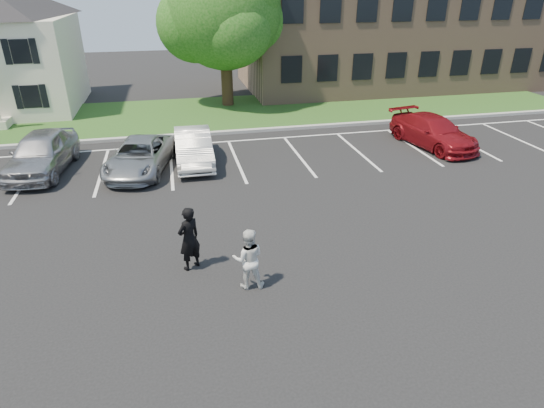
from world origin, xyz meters
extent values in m
plane|color=black|center=(0.00, 0.00, 0.00)|extent=(90.00, 90.00, 0.00)
cube|color=gray|center=(0.00, 12.00, 0.07)|extent=(40.00, 0.30, 0.15)
cube|color=#234E1D|center=(0.00, 16.00, 0.04)|extent=(44.00, 8.00, 0.08)
cube|color=silver|center=(-8.40, 8.00, 0.01)|extent=(0.12, 5.20, 0.01)
cube|color=silver|center=(-5.60, 8.00, 0.01)|extent=(0.12, 5.20, 0.01)
cube|color=silver|center=(-2.80, 8.00, 0.01)|extent=(0.12, 5.20, 0.01)
cube|color=silver|center=(0.00, 8.00, 0.01)|extent=(0.12, 5.20, 0.01)
cube|color=silver|center=(2.80, 8.00, 0.01)|extent=(0.12, 5.20, 0.01)
cube|color=silver|center=(5.60, 8.00, 0.01)|extent=(0.12, 5.20, 0.01)
cube|color=silver|center=(8.40, 8.00, 0.01)|extent=(0.12, 5.20, 0.01)
cube|color=silver|center=(11.20, 8.00, 0.01)|extent=(0.12, 5.20, 0.01)
cube|color=silver|center=(14.00, 8.00, 0.01)|extent=(0.12, 5.20, 0.01)
cube|color=silver|center=(1.40, 10.70, 0.01)|extent=(34.00, 0.12, 0.01)
cube|color=#967459|center=(14.00, 22.00, 4.00)|extent=(22.00, 10.00, 8.00)
cube|color=black|center=(4.80, 16.97, 2.20)|extent=(1.30, 0.06, 1.60)
cube|color=black|center=(4.80, 16.97, 5.60)|extent=(1.30, 0.06, 1.60)
cube|color=black|center=(7.10, 16.97, 2.20)|extent=(1.30, 0.06, 1.60)
cube|color=black|center=(7.10, 16.97, 5.60)|extent=(1.30, 0.06, 1.60)
cube|color=black|center=(9.40, 16.97, 2.20)|extent=(1.30, 0.06, 1.60)
cube|color=black|center=(9.40, 16.97, 5.60)|extent=(1.30, 0.06, 1.60)
cube|color=black|center=(11.70, 16.97, 2.20)|extent=(1.30, 0.06, 1.60)
cube|color=black|center=(11.70, 16.97, 5.60)|extent=(1.30, 0.06, 1.60)
cube|color=black|center=(14.00, 16.97, 2.20)|extent=(1.30, 0.06, 1.60)
cube|color=black|center=(14.00, 16.97, 5.60)|extent=(1.30, 0.06, 1.60)
cube|color=black|center=(16.30, 16.97, 2.20)|extent=(1.30, 0.06, 1.60)
cube|color=black|center=(16.30, 16.97, 5.60)|extent=(1.30, 0.06, 1.60)
cube|color=black|center=(18.60, 16.97, 2.20)|extent=(1.30, 0.06, 1.60)
cube|color=black|center=(18.60, 16.97, 5.60)|extent=(1.30, 0.06, 1.60)
cube|color=black|center=(20.90, 16.97, 2.20)|extent=(1.30, 0.06, 1.60)
cube|color=black|center=(20.90, 16.97, 5.60)|extent=(1.30, 0.06, 1.60)
cylinder|color=black|center=(0.93, 17.77, 1.60)|extent=(0.70, 0.70, 3.20)
sphere|color=#10490D|center=(0.93, 17.77, 5.50)|extent=(6.60, 6.60, 6.60)
sphere|color=#10490D|center=(2.53, 18.47, 5.00)|extent=(4.60, 4.60, 4.60)
sphere|color=#10490D|center=(-0.77, 18.17, 4.80)|extent=(4.40, 4.40, 4.40)
sphere|color=#10490D|center=(1.33, 16.27, 4.60)|extent=(4.00, 4.00, 4.00)
sphere|color=#10490D|center=(0.33, 19.37, 5.80)|extent=(4.20, 4.20, 4.20)
imported|color=black|center=(-2.44, 0.13, 0.91)|extent=(0.79, 0.73, 1.82)
imported|color=silver|center=(-1.06, -1.02, 0.82)|extent=(0.87, 0.72, 1.63)
imported|color=#A4A4A9|center=(-7.84, 8.49, 0.82)|extent=(2.49, 4.99, 1.63)
imported|color=#979A9E|center=(-4.01, 7.71, 0.64)|extent=(3.14, 4.95, 1.27)
imported|color=silver|center=(-1.81, 8.15, 0.70)|extent=(1.51, 4.28, 1.41)
imported|color=maroon|center=(9.29, 7.97, 0.70)|extent=(2.87, 5.09, 1.39)
camera|label=1|loc=(-2.57, -10.44, 7.00)|focal=30.00mm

